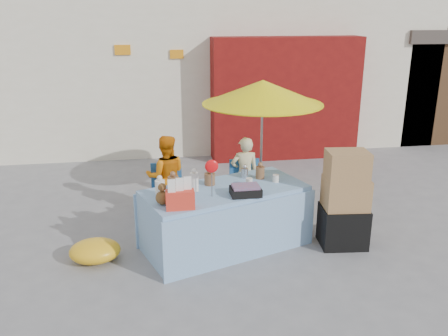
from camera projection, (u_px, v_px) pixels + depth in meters
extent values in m
plane|color=slate|center=(212.00, 253.00, 6.38)|extent=(80.00, 80.00, 0.00)
cube|color=silver|center=(174.00, 46.00, 12.23)|extent=(12.00, 5.00, 4.50)
cube|color=maroon|center=(285.00, 99.00, 10.24)|extent=(3.20, 0.60, 2.60)
cube|color=#4C331E|center=(422.00, 86.00, 12.61)|extent=(2.60, 3.00, 2.40)
cube|color=#3F3833|center=(429.00, 34.00, 12.19)|extent=(2.80, 3.20, 0.30)
cube|color=orange|center=(123.00, 50.00, 9.65)|extent=(0.32, 0.04, 0.20)
cube|color=orange|center=(177.00, 54.00, 9.85)|extent=(0.28, 0.04, 0.18)
cube|color=#8AB3DE|center=(225.00, 218.00, 6.45)|extent=(2.36, 1.63, 0.85)
cube|color=#8AB3DE|center=(244.00, 234.00, 6.04)|extent=(2.10, 0.76, 0.80)
cube|color=#8AB3DE|center=(209.00, 207.00, 6.88)|extent=(2.10, 0.76, 0.80)
cylinder|color=white|center=(160.00, 188.00, 6.04)|extent=(0.16, 0.16, 0.20)
cylinder|color=brown|center=(173.00, 183.00, 6.24)|extent=(0.17, 0.17, 0.18)
cylinder|color=white|center=(194.00, 182.00, 6.19)|extent=(0.14, 0.14, 0.25)
cylinder|color=brown|center=(210.00, 179.00, 6.43)|extent=(0.19, 0.19, 0.16)
cylinder|color=#B2B2B7|center=(245.00, 173.00, 6.71)|extent=(0.13, 0.13, 0.14)
cylinder|color=brown|center=(260.00, 173.00, 6.67)|extent=(0.16, 0.16, 0.17)
cylinder|color=white|center=(249.00, 182.00, 6.41)|extent=(0.12, 0.12, 0.10)
cylinder|color=white|center=(276.00, 178.00, 6.54)|extent=(0.12, 0.12, 0.10)
sphere|color=brown|center=(162.00, 198.00, 5.77)|extent=(0.17, 0.17, 0.17)
ellipsoid|color=red|center=(212.00, 166.00, 5.92)|extent=(0.18, 0.11, 0.17)
cube|color=red|center=(180.00, 200.00, 5.63)|extent=(0.37, 0.26, 0.23)
cube|color=black|center=(246.00, 191.00, 6.07)|extent=(0.45, 0.39, 0.10)
cube|color=#215799|center=(168.00, 205.00, 7.38)|extent=(0.49, 0.47, 0.45)
cube|color=#215799|center=(166.00, 175.00, 7.45)|extent=(0.48, 0.05, 0.40)
cube|color=#215799|center=(246.00, 200.00, 7.57)|extent=(0.49, 0.47, 0.45)
cube|color=#215799|center=(244.00, 171.00, 7.64)|extent=(0.48, 0.05, 0.40)
imported|color=orange|center=(166.00, 176.00, 7.39)|extent=(0.65, 0.51, 1.30)
imported|color=beige|center=(245.00, 174.00, 7.59)|extent=(0.46, 0.30, 1.23)
cylinder|color=gray|center=(261.00, 148.00, 7.65)|extent=(0.04, 0.04, 2.00)
cone|color=yellow|center=(263.00, 92.00, 7.37)|extent=(1.90, 1.90, 0.38)
cylinder|color=yellow|center=(262.00, 104.00, 7.43)|extent=(1.90, 1.90, 0.02)
cube|color=black|center=(343.00, 226.00, 6.54)|extent=(0.66, 0.56, 0.56)
cube|color=#A9754C|center=(346.00, 193.00, 6.38)|extent=(0.62, 0.50, 0.42)
cube|color=#A9754C|center=(347.00, 165.00, 6.23)|extent=(0.57, 0.46, 0.38)
ellipsoid|color=gold|center=(95.00, 251.00, 6.13)|extent=(0.79, 0.71, 0.30)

